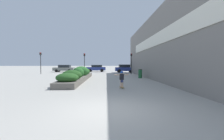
# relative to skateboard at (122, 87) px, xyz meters

# --- Properties ---
(ground_plane) EXTENTS (300.00, 300.00, 0.00)m
(ground_plane) POSITION_rel_skateboard_xyz_m (-0.93, -5.06, -0.07)
(ground_plane) COLOR #A3A099
(building_wall_right) EXTENTS (0.67, 30.96, 7.18)m
(building_wall_right) POSITION_rel_skateboard_xyz_m (4.23, 4.90, 3.53)
(building_wall_right) COLOR gray
(building_wall_right) RESTS_ON ground_plane
(planter_box) EXTENTS (1.81, 12.13, 1.48)m
(planter_box) POSITION_rel_skateboard_xyz_m (-4.04, 5.64, 0.50)
(planter_box) COLOR #605B54
(planter_box) RESTS_ON ground_plane
(skateboard) EXTENTS (0.34, 0.69, 0.09)m
(skateboard) POSITION_rel_skateboard_xyz_m (0.00, 0.00, 0.00)
(skateboard) COLOR olive
(skateboard) RESTS_ON ground_plane
(skateboarder) EXTENTS (1.06, 0.28, 1.15)m
(skateboarder) POSITION_rel_skateboard_xyz_m (-0.00, 0.00, 0.72)
(skateboarder) COLOR tan
(skateboarder) RESTS_ON skateboard
(trash_bin) EXTENTS (0.48, 0.48, 1.09)m
(trash_bin) POSITION_rel_skateboard_xyz_m (3.09, 7.67, 0.48)
(trash_bin) COLOR #1E5B33
(trash_bin) RESTS_ON ground_plane
(car_leftmost) EXTENTS (4.26, 1.89, 1.56)m
(car_leftmost) POSITION_rel_skateboard_xyz_m (-3.35, 23.32, 0.76)
(car_leftmost) COLOR navy
(car_leftmost) RESTS_ON ground_plane
(car_center_left) EXTENTS (4.01, 2.06, 1.66)m
(car_center_left) POSITION_rel_skateboard_xyz_m (2.69, 19.91, 0.80)
(car_center_left) COLOR navy
(car_center_left) RESTS_ON ground_plane
(car_center_right) EXTENTS (4.44, 2.03, 1.58)m
(car_center_right) POSITION_rel_skateboard_xyz_m (-10.49, 23.09, 0.75)
(car_center_right) COLOR slate
(car_center_right) RESTS_ON ground_plane
(car_rightmost) EXTENTS (3.92, 1.95, 1.48)m
(car_rightmost) POSITION_rel_skateboard_xyz_m (9.82, 19.68, 0.72)
(car_rightmost) COLOR #BCBCC1
(car_rightmost) RESTS_ON ground_plane
(traffic_light_left) EXTENTS (0.28, 0.30, 3.63)m
(traffic_light_left) POSITION_rel_skateboard_xyz_m (-4.98, 16.19, 2.39)
(traffic_light_left) COLOR black
(traffic_light_left) RESTS_ON ground_plane
(traffic_light_right) EXTENTS (0.28, 0.30, 3.59)m
(traffic_light_right) POSITION_rel_skateboard_xyz_m (3.30, 15.53, 2.37)
(traffic_light_right) COLOR black
(traffic_light_right) RESTS_ON ground_plane
(traffic_light_far_left) EXTENTS (0.28, 0.30, 3.76)m
(traffic_light_far_left) POSITION_rel_skateboard_xyz_m (-12.55, 15.94, 2.47)
(traffic_light_far_left) COLOR black
(traffic_light_far_left) RESTS_ON ground_plane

